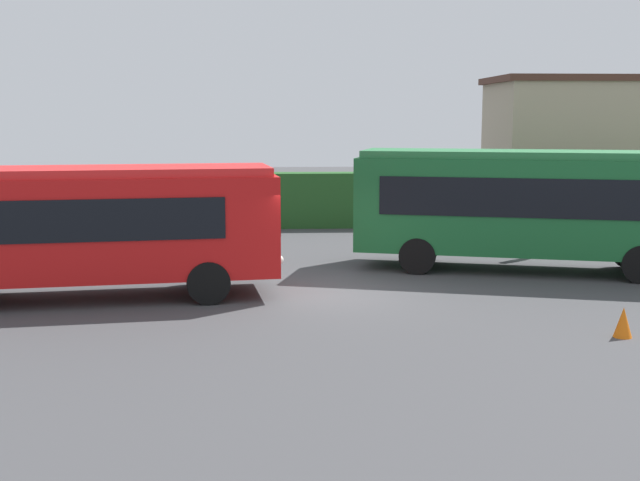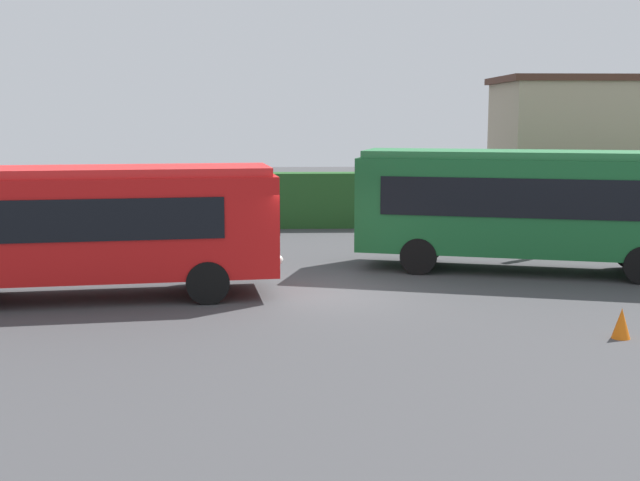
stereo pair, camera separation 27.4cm
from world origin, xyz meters
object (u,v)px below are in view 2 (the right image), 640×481
traffic_cone (621,323)px  bus_green (529,203)px  bus_red (88,223)px  person_center (538,225)px

traffic_cone → bus_green: bearing=88.4°
bus_green → traffic_cone: 7.15m
bus_red → bus_green: (11.34, 2.88, 0.12)m
bus_red → bus_green: bus_green is taller
bus_red → person_center: (12.29, 5.06, -0.80)m
traffic_cone → bus_red: bearing=159.9°
bus_green → traffic_cone: bus_green is taller
bus_red → person_center: bearing=14.8°
bus_red → bus_green: size_ratio=0.94×
person_center → traffic_cone: size_ratio=3.13×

